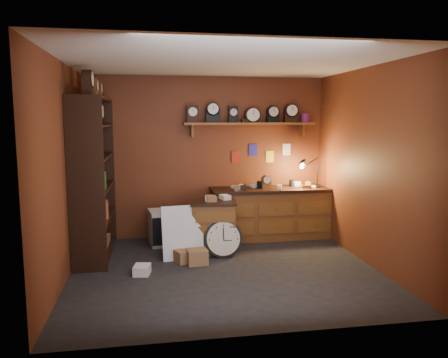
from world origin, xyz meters
TOP-DOWN VIEW (x-y plane):
  - floor at (0.00, 0.00)m, footprint 4.00×4.00m
  - room_shell at (0.04, 0.11)m, footprint 4.02×3.62m
  - shelving_unit at (-1.79, 0.98)m, footprint 0.47×1.60m
  - workbench at (1.05, 1.47)m, footprint 2.03×0.66m
  - low_cabinet at (-0.03, 0.85)m, footprint 0.73×0.63m
  - big_round_clock at (0.07, 0.56)m, footprint 0.55×0.18m
  - white_panel at (-0.51, 0.57)m, footprint 0.61×0.24m
  - mini_fridge at (-0.72, 1.39)m, footprint 0.59×0.61m
  - floor_box_a at (-0.49, 0.42)m, footprint 0.34×0.32m
  - floor_box_b at (-1.08, 0.01)m, footprint 0.24×0.27m
  - floor_box_c at (-0.34, 0.30)m, footprint 0.30×0.26m

SIDE VIEW (x-z plane):
  - floor at x=0.00m, z-range 0.00..0.00m
  - white_panel at x=-0.51m, z-range -0.39..0.39m
  - floor_box_b at x=-1.08m, z-range 0.00..0.12m
  - floor_box_a at x=-0.49m, z-range 0.00..0.17m
  - floor_box_c at x=-0.34m, z-range 0.00..0.21m
  - big_round_clock at x=0.07m, z-range -0.01..0.55m
  - mini_fridge at x=-0.72m, z-range 0.00..0.54m
  - low_cabinet at x=-0.03m, z-range -0.01..0.85m
  - workbench at x=1.05m, z-range -0.21..1.15m
  - shelving_unit at x=-1.79m, z-range -0.03..2.54m
  - room_shell at x=0.04m, z-range 0.37..3.08m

